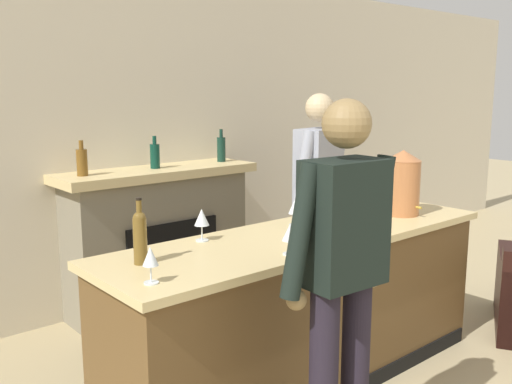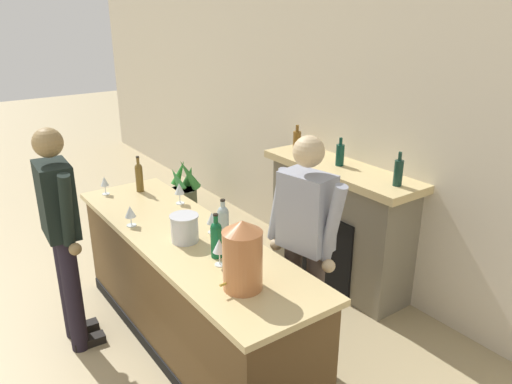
{
  "view_description": "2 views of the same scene",
  "coord_description": "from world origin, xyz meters",
  "px_view_note": "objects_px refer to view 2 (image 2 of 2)",
  "views": [
    {
      "loc": [
        -2.15,
        0.25,
        1.79
      ],
      "look_at": [
        0.23,
        3.03,
        1.12
      ],
      "focal_mm": 40.0,
      "sensor_mm": 36.0,
      "label": 1
    },
    {
      "loc": [
        3.23,
        1.04,
        2.55
      ],
      "look_at": [
        0.35,
        3.09,
        1.21
      ],
      "focal_mm": 35.0,
      "sensor_mm": 36.0,
      "label": 2
    }
  ],
  "objects_px": {
    "copper_dispenser": "(242,255)",
    "wine_glass_by_dispenser": "(130,212)",
    "wine_bottle_cabernet_heavy": "(139,176)",
    "wine_bottle_rose_blush": "(223,221)",
    "wine_glass_mid_counter": "(179,189)",
    "wine_glass_back_row": "(212,218)",
    "ice_bucket_steel": "(185,228)",
    "wine_bottle_chardonnay_pale": "(216,238)",
    "wine_glass_front_left": "(105,182)",
    "wine_glass_front_right": "(219,246)",
    "fireplace_stone": "(338,223)",
    "person_bartender": "(305,246)",
    "potted_plant_corner": "(184,191)",
    "person_customer": "(62,231)"
  },
  "relations": [
    {
      "from": "copper_dispenser",
      "to": "wine_glass_by_dispenser",
      "type": "bearing_deg",
      "value": -171.05
    },
    {
      "from": "wine_bottle_cabernet_heavy",
      "to": "wine_bottle_rose_blush",
      "type": "relative_size",
      "value": 1.1
    },
    {
      "from": "wine_glass_mid_counter",
      "to": "wine_glass_back_row",
      "type": "xyz_separation_m",
      "value": [
        0.66,
        -0.07,
        -0.02
      ]
    },
    {
      "from": "ice_bucket_steel",
      "to": "wine_bottle_chardonnay_pale",
      "type": "xyz_separation_m",
      "value": [
        0.34,
        0.06,
        0.04
      ]
    },
    {
      "from": "wine_glass_front_left",
      "to": "wine_glass_front_right",
      "type": "xyz_separation_m",
      "value": [
        1.69,
        0.15,
        0.02
      ]
    },
    {
      "from": "fireplace_stone",
      "to": "wine_glass_mid_counter",
      "type": "bearing_deg",
      "value": -111.15
    },
    {
      "from": "wine_bottle_cabernet_heavy",
      "to": "wine_glass_mid_counter",
      "type": "height_order",
      "value": "wine_bottle_cabernet_heavy"
    },
    {
      "from": "ice_bucket_steel",
      "to": "wine_bottle_cabernet_heavy",
      "type": "bearing_deg",
      "value": 172.66
    },
    {
      "from": "wine_glass_front_right",
      "to": "person_bartender",
      "type": "bearing_deg",
      "value": 74.46
    },
    {
      "from": "wine_glass_front_right",
      "to": "wine_glass_by_dispenser",
      "type": "xyz_separation_m",
      "value": [
        -0.92,
        -0.23,
        -0.02
      ]
    },
    {
      "from": "person_bartender",
      "to": "wine_glass_back_row",
      "type": "bearing_deg",
      "value": -148.73
    },
    {
      "from": "potted_plant_corner",
      "to": "person_bartender",
      "type": "xyz_separation_m",
      "value": [
        3.13,
        -0.68,
        0.7
      ]
    },
    {
      "from": "person_bartender",
      "to": "wine_glass_front_left",
      "type": "xyz_separation_m",
      "value": [
        -1.85,
        -0.74,
        0.09
      ]
    },
    {
      "from": "person_customer",
      "to": "potted_plant_corner",
      "type": "bearing_deg",
      "value": 133.97
    },
    {
      "from": "person_bartender",
      "to": "wine_bottle_rose_blush",
      "type": "height_order",
      "value": "person_bartender"
    },
    {
      "from": "ice_bucket_steel",
      "to": "wine_bottle_rose_blush",
      "type": "bearing_deg",
      "value": 65.55
    },
    {
      "from": "wine_bottle_cabernet_heavy",
      "to": "wine_glass_mid_counter",
      "type": "relative_size",
      "value": 1.79
    },
    {
      "from": "potted_plant_corner",
      "to": "wine_bottle_cabernet_heavy",
      "type": "xyz_separation_m",
      "value": [
        1.39,
        -1.14,
        0.82
      ]
    },
    {
      "from": "potted_plant_corner",
      "to": "wine_glass_mid_counter",
      "type": "xyz_separation_m",
      "value": [
        1.86,
        -0.98,
        0.8
      ]
    },
    {
      "from": "person_bartender",
      "to": "wine_glass_by_dispenser",
      "type": "distance_m",
      "value": 1.36
    },
    {
      "from": "person_customer",
      "to": "wine_glass_front_right",
      "type": "relative_size",
      "value": 9.45
    },
    {
      "from": "wine_bottle_chardonnay_pale",
      "to": "wine_glass_by_dispenser",
      "type": "xyz_separation_m",
      "value": [
        -0.81,
        -0.27,
        -0.03
      ]
    },
    {
      "from": "potted_plant_corner",
      "to": "wine_bottle_cabernet_heavy",
      "type": "relative_size",
      "value": 2.31
    },
    {
      "from": "ice_bucket_steel",
      "to": "wine_glass_mid_counter",
      "type": "distance_m",
      "value": 0.73
    },
    {
      "from": "wine_glass_front_right",
      "to": "wine_bottle_rose_blush",
      "type": "bearing_deg",
      "value": 144.43
    },
    {
      "from": "wine_bottle_rose_blush",
      "to": "fireplace_stone",
      "type": "bearing_deg",
      "value": 99.83
    },
    {
      "from": "potted_plant_corner",
      "to": "wine_bottle_cabernet_heavy",
      "type": "distance_m",
      "value": 1.97
    },
    {
      "from": "wine_glass_mid_counter",
      "to": "wine_glass_by_dispenser",
      "type": "height_order",
      "value": "wine_glass_mid_counter"
    },
    {
      "from": "copper_dispenser",
      "to": "wine_bottle_rose_blush",
      "type": "bearing_deg",
      "value": 157.42
    },
    {
      "from": "wine_glass_back_row",
      "to": "wine_glass_by_dispenser",
      "type": "height_order",
      "value": "wine_glass_back_row"
    },
    {
      "from": "ice_bucket_steel",
      "to": "wine_glass_front_right",
      "type": "xyz_separation_m",
      "value": [
        0.44,
        0.02,
        0.03
      ]
    },
    {
      "from": "wine_glass_front_left",
      "to": "wine_bottle_rose_blush",
      "type": "bearing_deg",
      "value": 15.91
    },
    {
      "from": "fireplace_stone",
      "to": "ice_bucket_steel",
      "type": "height_order",
      "value": "fireplace_stone"
    },
    {
      "from": "person_customer",
      "to": "wine_bottle_chardonnay_pale",
      "type": "xyz_separation_m",
      "value": [
        0.96,
        0.75,
        0.12
      ]
    },
    {
      "from": "wine_glass_by_dispenser",
      "to": "fireplace_stone",
      "type": "bearing_deg",
      "value": 79.72
    },
    {
      "from": "ice_bucket_steel",
      "to": "wine_glass_by_dispenser",
      "type": "xyz_separation_m",
      "value": [
        -0.47,
        -0.21,
        0.01
      ]
    },
    {
      "from": "wine_glass_back_row",
      "to": "wine_glass_by_dispenser",
      "type": "xyz_separation_m",
      "value": [
        -0.47,
        -0.44,
        -0.0
      ]
    },
    {
      "from": "wine_bottle_rose_blush",
      "to": "wine_bottle_chardonnay_pale",
      "type": "bearing_deg",
      "value": -40.98
    },
    {
      "from": "fireplace_stone",
      "to": "person_customer",
      "type": "bearing_deg",
      "value": -101.66
    },
    {
      "from": "fireplace_stone",
      "to": "wine_glass_back_row",
      "type": "relative_size",
      "value": 9.96
    },
    {
      "from": "wine_bottle_rose_blush",
      "to": "wine_glass_front_left",
      "type": "bearing_deg",
      "value": -164.09
    },
    {
      "from": "person_customer",
      "to": "wine_glass_by_dispenser",
      "type": "xyz_separation_m",
      "value": [
        0.15,
        0.48,
        0.09
      ]
    },
    {
      "from": "wine_bottle_cabernet_heavy",
      "to": "wine_glass_mid_counter",
      "type": "bearing_deg",
      "value": 18.2
    },
    {
      "from": "wine_bottle_cabernet_heavy",
      "to": "wine_bottle_rose_blush",
      "type": "distance_m",
      "value": 1.26
    },
    {
      "from": "wine_glass_front_left",
      "to": "wine_glass_mid_counter",
      "type": "xyz_separation_m",
      "value": [
        0.58,
        0.44,
        0.01
      ]
    },
    {
      "from": "person_bartender",
      "to": "wine_glass_mid_counter",
      "type": "bearing_deg",
      "value": -166.67
    },
    {
      "from": "wine_bottle_rose_blush",
      "to": "wine_glass_back_row",
      "type": "relative_size",
      "value": 1.82
    },
    {
      "from": "ice_bucket_steel",
      "to": "wine_glass_by_dispenser",
      "type": "distance_m",
      "value": 0.52
    },
    {
      "from": "person_bartender",
      "to": "wine_bottle_chardonnay_pale",
      "type": "distance_m",
      "value": 0.62
    },
    {
      "from": "copper_dispenser",
      "to": "wine_glass_front_left",
      "type": "distance_m",
      "value": 2.02
    }
  ]
}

